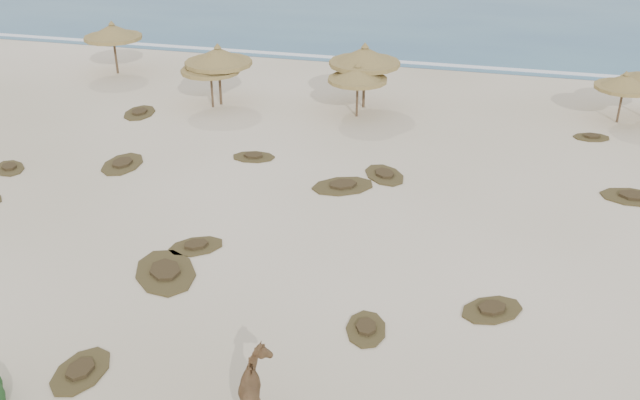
{
  "coord_description": "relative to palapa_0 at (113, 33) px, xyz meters",
  "views": [
    {
      "loc": [
        6.78,
        -15.32,
        11.59
      ],
      "look_at": [
        1.57,
        5.0,
        1.09
      ],
      "focal_mm": 40.0,
      "sensor_mm": 36.0,
      "label": 1
    }
  ],
  "objects": [
    {
      "name": "ground",
      "position": [
        14.03,
        -19.8,
        -2.3
      ],
      "size": [
        160.0,
        160.0,
        0.0
      ],
      "primitive_type": "plane",
      "color": "white",
      "rests_on": "ground"
    },
    {
      "name": "foam_line",
      "position": [
        14.03,
        6.2,
        -2.3
      ],
      "size": [
        70.0,
        0.6,
        0.01
      ],
      "primitive_type": "cube",
      "color": "white",
      "rests_on": "ground"
    },
    {
      "name": "palapa_0",
      "position": [
        0.0,
        0.0,
        0.0
      ],
      "size": [
        4.19,
        4.19,
        2.97
      ],
      "rotation": [
        0.0,
        0.0,
        0.42
      ],
      "color": "#503B29",
      "rests_on": "ground"
    },
    {
      "name": "palapa_1",
      "position": [
        7.64,
        -3.57,
        0.08
      ],
      "size": [
        4.13,
        4.13,
        3.06
      ],
      "rotation": [
        0.0,
        0.0,
        -0.32
      ],
      "color": "#503B29",
      "rests_on": "ground"
    },
    {
      "name": "palapa_2",
      "position": [
        7.41,
        -4.06,
        -0.22
      ],
      "size": [
        3.24,
        3.24,
        2.69
      ],
      "rotation": [
        0.0,
        0.0,
        0.14
      ],
      "color": "#503B29",
      "rests_on": "ground"
    },
    {
      "name": "palapa_3",
      "position": [
        14.58,
        -2.22,
        0.19
      ],
      "size": [
        4.49,
        4.49,
        3.21
      ],
      "rotation": [
        0.0,
        0.0,
        0.4
      ],
      "color": "#503B29",
      "rests_on": "ground"
    },
    {
      "name": "palapa_4",
      "position": [
        14.53,
        -3.61,
        -0.27
      ],
      "size": [
        3.51,
        3.51,
        2.62
      ],
      "rotation": [
        0.0,
        0.0,
        -0.31
      ],
      "color": "#503B29",
      "rests_on": "ground"
    },
    {
      "name": "palapa_5",
      "position": [
        26.44,
        -1.4,
        -0.39
      ],
      "size": [
        2.79,
        2.79,
        2.46
      ],
      "rotation": [
        0.0,
        0.0,
        -0.07
      ],
      "color": "#503B29",
      "rests_on": "ground"
    },
    {
      "name": "horse",
      "position": [
        16.52,
        -23.85,
        -1.5
      ],
      "size": [
        1.54,
        2.08,
        1.6
      ],
      "primitive_type": "imported",
      "rotation": [
        0.0,
        0.0,
        3.55
      ],
      "color": "#936843",
      "rests_on": "ground"
    },
    {
      "name": "scrub_1",
      "position": [
        6.55,
        -11.6,
        -2.25
      ],
      "size": [
        1.68,
        2.43,
        0.16
      ],
      "rotation": [
        0.0,
        0.0,
        1.64
      ],
      "color": "brown",
      "rests_on": "ground"
    },
    {
      "name": "scrub_2",
      "position": [
        12.05,
        -16.97,
        -2.25
      ],
      "size": [
        2.15,
        2.02,
        0.16
      ],
      "rotation": [
        0.0,
        0.0,
        0.64
      ],
      "color": "brown",
      "rests_on": "ground"
    },
    {
      "name": "scrub_3",
      "position": [
        15.62,
        -11.4,
        -2.25
      ],
      "size": [
        2.89,
        2.6,
        0.16
      ],
      "rotation": [
        0.0,
        0.0,
        0.54
      ],
      "color": "brown",
      "rests_on": "ground"
    },
    {
      "name": "scrub_4",
      "position": [
        21.39,
        -18.18,
        -2.25
      ],
      "size": [
        2.24,
        2.13,
        0.16
      ],
      "rotation": [
        0.0,
        0.0,
        0.68
      ],
      "color": "brown",
      "rests_on": "ground"
    },
    {
      "name": "scrub_5",
      "position": [
        26.12,
        -9.68,
        -2.25
      ],
      "size": [
        2.37,
        1.56,
        0.16
      ],
      "rotation": [
        0.0,
        0.0,
        0.02
      ],
      "color": "brown",
      "rests_on": "ground"
    },
    {
      "name": "scrub_6",
      "position": [
        4.35,
        -5.85,
        -2.25
      ],
      "size": [
        1.74,
        2.37,
        0.16
      ],
      "rotation": [
        0.0,
        0.0,
        1.73
      ],
      "color": "brown",
      "rests_on": "ground"
    },
    {
      "name": "scrub_7",
      "position": [
        16.97,
        -10.02,
        -2.25
      ],
      "size": [
        2.33,
        2.52,
        0.16
      ],
      "rotation": [
        0.0,
        0.0,
        2.17
      ],
      "color": "brown",
      "rests_on": "ground"
    },
    {
      "name": "scrub_8",
      "position": [
        2.38,
        -13.08,
        -2.25
      ],
      "size": [
        1.97,
        1.97,
        0.16
      ],
      "rotation": [
        0.0,
        0.0,
        2.36
      ],
      "color": "brown",
      "rests_on": "ground"
    },
    {
      "name": "scrub_9",
      "position": [
        11.76,
        -18.63,
        -2.25
      ],
      "size": [
        3.04,
        3.28,
        0.16
      ],
      "rotation": [
        0.0,
        0.0,
        2.18
      ],
      "color": "brown",
      "rests_on": "ground"
    },
    {
      "name": "scrub_10",
      "position": [
        25.13,
        -3.8,
        -2.25
      ],
      "size": [
        1.77,
        1.34,
        0.16
      ],
      "rotation": [
        0.0,
        0.0,
        0.21
      ],
      "color": "brown",
      "rests_on": "ground"
    },
    {
      "name": "scrub_11",
      "position": [
        11.73,
        -23.3,
        -2.25
      ],
      "size": [
        1.3,
        1.94,
        0.16
      ],
      "rotation": [
        0.0,
        0.0,
        1.54
      ],
      "color": "brown",
      "rests_on": "ground"
    },
    {
      "name": "scrub_12",
      "position": [
        18.17,
        -19.89,
        -2.25
      ],
      "size": [
        1.34,
        1.82,
        0.16
      ],
      "rotation": [
        0.0,
        0.0,
        1.73
      ],
      "color": "brown",
      "rests_on": "ground"
    },
    {
      "name": "scrub_13",
      "position": [
        11.43,
        -9.58,
        -2.25
      ],
      "size": [
        1.92,
        1.39,
        0.16
      ],
      "rotation": [
        0.0,
        0.0,
        0.13
      ],
      "color": "brown",
      "rests_on": "ground"
    }
  ]
}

